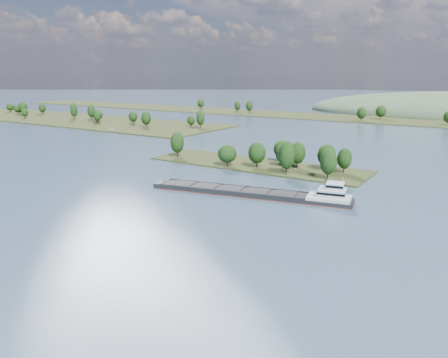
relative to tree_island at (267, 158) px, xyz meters
The scene contains 6 objects.
ground 59.29m from the tree_island, 95.97° to the right, with size 1800.00×1800.00×0.00m, color #3B5166.
tree_island is the anchor object (origin of this frame).
left_bank 248.44m from the tree_island, 160.91° to the left, with size 300.00×80.00×15.71m.
back_shoreline 221.01m from the tree_island, 89.16° to the left, with size 900.00×60.00×13.32m.
cargo_barge 46.54m from the tree_island, 64.81° to the right, with size 70.61×22.22×9.52m.
motorboat 158.97m from the tree_island, 161.64° to the left, with size 1.98×5.27×2.03m, color white.
Camera 1 is at (92.04, 9.44, 41.49)m, focal length 35.00 mm.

